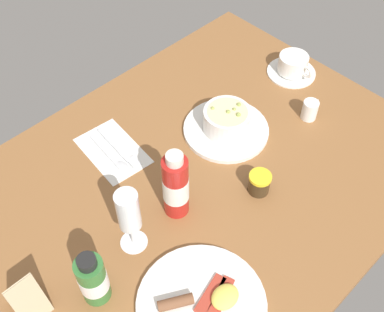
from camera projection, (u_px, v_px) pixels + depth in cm
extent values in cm
cube|color=brown|center=(201.00, 178.00, 115.99)|extent=(110.00, 84.00, 3.00)
cylinder|color=white|center=(226.00, 130.00, 123.38)|extent=(22.08, 22.08, 1.20)
cylinder|color=white|center=(227.00, 120.00, 120.62)|extent=(12.03, 12.03, 5.99)
cylinder|color=beige|center=(227.00, 114.00, 118.94)|extent=(10.34, 10.34, 1.60)
sphere|color=#93A44E|center=(234.00, 109.00, 118.73)|extent=(0.85, 0.85, 0.85)
sphere|color=#93A44E|center=(213.00, 108.00, 118.93)|extent=(0.94, 0.94, 0.94)
sphere|color=#93A44E|center=(239.00, 105.00, 119.76)|extent=(1.13, 1.13, 1.13)
sphere|color=#93A44E|center=(228.00, 112.00, 118.14)|extent=(1.07, 1.07, 1.07)
sphere|color=#93A44E|center=(238.00, 115.00, 117.48)|extent=(1.21, 1.21, 1.21)
cube|color=white|center=(113.00, 150.00, 119.45)|extent=(13.75, 20.05, 0.30)
cube|color=silver|center=(114.00, 145.00, 120.14)|extent=(2.51, 14.05, 0.50)
cube|color=silver|center=(134.00, 162.00, 116.55)|extent=(2.53, 3.79, 0.40)
cube|color=silver|center=(105.00, 151.00, 118.88)|extent=(2.22, 13.04, 0.50)
ellipsoid|color=silver|center=(123.00, 166.00, 115.63)|extent=(2.40, 4.00, 0.60)
cylinder|color=white|center=(291.00, 72.00, 138.35)|extent=(14.04, 14.04, 0.90)
cylinder|color=white|center=(293.00, 64.00, 136.05)|extent=(8.39, 8.39, 5.08)
cylinder|color=black|center=(294.00, 58.00, 134.49)|extent=(7.13, 7.13, 1.00)
torus|color=white|center=(307.00, 72.00, 133.28)|extent=(1.11, 3.66, 3.60)
cylinder|color=white|center=(310.00, 110.00, 125.09)|extent=(4.10, 4.10, 5.37)
cone|color=white|center=(317.00, 102.00, 124.11)|extent=(2.36, 1.91, 2.24)
cylinder|color=white|center=(134.00, 242.00, 102.76)|extent=(5.93, 5.93, 0.40)
cylinder|color=white|center=(132.00, 233.00, 99.92)|extent=(0.80, 0.80, 7.00)
cylinder|color=white|center=(128.00, 211.00, 93.43)|extent=(4.73, 4.73, 9.92)
cylinder|color=#F0ECC1|center=(129.00, 215.00, 94.57)|extent=(3.88, 3.88, 5.95)
cylinder|color=#3A2A17|center=(259.00, 184.00, 110.11)|extent=(5.01, 5.01, 4.54)
cylinder|color=yellow|center=(260.00, 177.00, 108.06)|extent=(5.26, 5.26, 0.80)
cylinder|color=#337233|center=(93.00, 280.00, 90.75)|extent=(5.56, 5.56, 12.34)
cylinder|color=white|center=(93.00, 280.00, 90.94)|extent=(5.67, 5.67, 4.69)
cylinder|color=black|center=(87.00, 262.00, 85.27)|extent=(3.61, 3.61, 1.94)
cylinder|color=#B21E19|center=(176.00, 187.00, 102.08)|extent=(5.64, 5.64, 16.71)
cylinder|color=silver|center=(176.00, 188.00, 102.34)|extent=(5.75, 5.75, 6.35)
cylinder|color=silver|center=(174.00, 159.00, 94.84)|extent=(3.67, 3.67, 2.14)
cylinder|color=white|center=(201.00, 305.00, 93.27)|extent=(25.69, 25.69, 1.40)
cube|color=#AC3828|center=(210.00, 295.00, 93.54)|extent=(9.31, 4.63, 0.60)
cube|color=#AC3828|center=(221.00, 297.00, 93.17)|extent=(9.27, 5.36, 0.60)
cylinder|color=brown|center=(176.00, 303.00, 91.57)|extent=(7.18, 5.36, 2.20)
ellipsoid|color=#F2D859|center=(225.00, 297.00, 92.51)|extent=(6.00, 4.80, 2.40)
cube|color=tan|center=(29.00, 302.00, 89.33)|extent=(5.86, 4.21, 9.88)
cube|color=tan|center=(18.00, 288.00, 91.09)|extent=(5.86, 4.21, 9.88)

